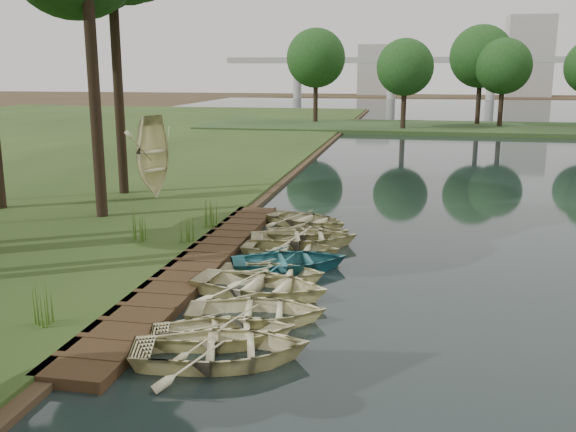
% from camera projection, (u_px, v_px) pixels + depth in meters
% --- Properties ---
extents(ground, '(300.00, 300.00, 0.00)m').
position_uv_depth(ground, '(248.00, 273.00, 19.74)').
color(ground, '#3D2F1D').
extents(boardwalk, '(1.60, 16.00, 0.30)m').
position_uv_depth(boardwalk, '(198.00, 265.00, 20.00)').
color(boardwalk, '#372615').
rests_on(boardwalk, ground).
extents(peninsula, '(50.00, 14.00, 0.45)m').
position_uv_depth(peninsula, '(444.00, 128.00, 66.05)').
color(peninsula, '#2A431E').
rests_on(peninsula, ground).
extents(far_trees, '(45.60, 5.60, 8.80)m').
position_uv_depth(far_trees, '(414.00, 66.00, 65.28)').
color(far_trees, black).
rests_on(far_trees, peninsula).
extents(bridge, '(95.90, 4.00, 8.60)m').
position_uv_depth(bridge, '(453.00, 65.00, 130.70)').
color(bridge, '#A5A5A0').
rests_on(bridge, ground).
extents(building_a, '(10.00, 8.00, 18.00)m').
position_uv_depth(building_a, '(528.00, 56.00, 146.12)').
color(building_a, '#A5A5A0').
rests_on(building_a, ground).
extents(building_b, '(8.00, 8.00, 12.00)m').
position_uv_depth(building_b, '(375.00, 70.00, 158.08)').
color(building_b, '#A5A5A0').
rests_on(building_b, ground).
extents(rowboat_0, '(4.37, 3.62, 0.78)m').
position_uv_depth(rowboat_0, '(222.00, 345.00, 13.50)').
color(rowboat_0, beige).
rests_on(rowboat_0, water).
extents(rowboat_1, '(3.84, 3.24, 0.68)m').
position_uv_depth(rowboat_1, '(224.00, 328.00, 14.50)').
color(rowboat_1, beige).
rests_on(rowboat_1, water).
extents(rowboat_2, '(3.81, 3.01, 0.71)m').
position_uv_depth(rowboat_2, '(257.00, 308.00, 15.66)').
color(rowboat_2, beige).
rests_on(rowboat_2, water).
extents(rowboat_3, '(4.20, 3.28, 0.79)m').
position_uv_depth(rowboat_3, '(260.00, 282.00, 17.46)').
color(rowboat_3, beige).
rests_on(rowboat_3, water).
extents(rowboat_4, '(3.14, 2.26, 0.65)m').
position_uv_depth(rowboat_4, '(272.00, 270.00, 18.79)').
color(rowboat_4, beige).
rests_on(rowboat_4, water).
extents(rowboat_5, '(4.28, 3.68, 0.75)m').
position_uv_depth(rowboat_5, '(290.00, 259.00, 19.73)').
color(rowboat_5, teal).
rests_on(rowboat_5, water).
extents(rowboat_6, '(3.29, 2.36, 0.68)m').
position_uv_depth(rowboat_6, '(291.00, 246.00, 21.25)').
color(rowboat_6, beige).
rests_on(rowboat_6, water).
extents(rowboat_7, '(4.31, 3.51, 0.78)m').
position_uv_depth(rowboat_7, '(304.00, 235.00, 22.43)').
color(rowboat_7, beige).
rests_on(rowboat_7, water).
extents(rowboat_8, '(3.49, 2.86, 0.63)m').
position_uv_depth(rowboat_8, '(309.00, 230.00, 23.44)').
color(rowboat_8, beige).
rests_on(rowboat_8, water).
extents(rowboat_9, '(4.13, 3.62, 0.71)m').
position_uv_depth(rowboat_9, '(307.00, 218.00, 25.24)').
color(rowboat_9, beige).
rests_on(rowboat_9, water).
extents(stored_rowboat, '(4.59, 4.06, 0.79)m').
position_uv_depth(stored_rowboat, '(155.00, 190.00, 29.48)').
color(stored_rowboat, beige).
rests_on(stored_rowboat, bank).
extents(reeds_0, '(0.60, 0.60, 0.98)m').
position_uv_depth(reeds_0, '(44.00, 304.00, 14.90)').
color(reeds_0, '#3F661E').
rests_on(reeds_0, bank).
extents(reeds_1, '(0.60, 0.60, 1.07)m').
position_uv_depth(reeds_1, '(137.00, 226.00, 22.17)').
color(reeds_1, '#3F661E').
rests_on(reeds_1, bank).
extents(reeds_2, '(0.60, 0.60, 0.90)m').
position_uv_depth(reeds_2, '(189.00, 230.00, 21.97)').
color(reeds_2, '#3F661E').
rests_on(reeds_2, bank).
extents(reeds_3, '(0.60, 0.60, 1.08)m').
position_uv_depth(reeds_3, '(209.00, 213.00, 24.13)').
color(reeds_3, '#3F661E').
rests_on(reeds_3, bank).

